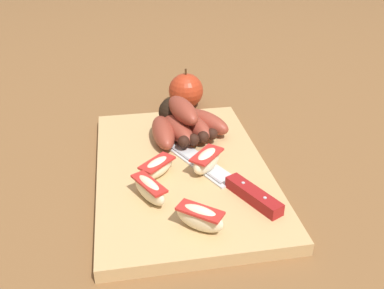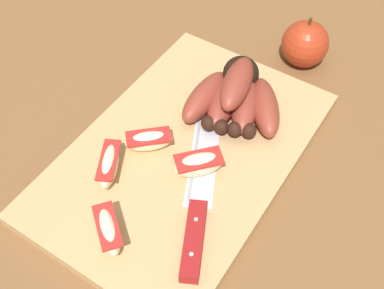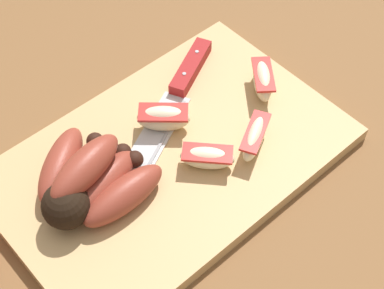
{
  "view_description": "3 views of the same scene",
  "coord_description": "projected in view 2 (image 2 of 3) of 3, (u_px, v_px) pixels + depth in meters",
  "views": [
    {
      "loc": [
        -0.6,
        0.08,
        0.4
      ],
      "look_at": [
        -0.01,
        -0.03,
        0.06
      ],
      "focal_mm": 40.17,
      "sensor_mm": 36.0,
      "label": 1
    },
    {
      "loc": [
        -0.35,
        -0.24,
        0.54
      ],
      "look_at": [
        -0.02,
        -0.03,
        0.05
      ],
      "focal_mm": 45.49,
      "sensor_mm": 36.0,
      "label": 2
    },
    {
      "loc": [
        0.26,
        0.33,
        0.61
      ],
      "look_at": [
        -0.03,
        0.01,
        0.05
      ],
      "focal_mm": 56.05,
      "sensor_mm": 36.0,
      "label": 3
    }
  ],
  "objects": [
    {
      "name": "banana_bunch",
      "position": [
        236.0,
        95.0,
        0.69
      ],
      "size": [
        0.14,
        0.15,
        0.07
      ],
      "color": "black",
      "rests_on": "cutting_board"
    },
    {
      "name": "apple_wedge_extra",
      "position": [
        109.0,
        230.0,
        0.56
      ],
      "size": [
        0.06,
        0.07,
        0.04
      ],
      "color": "beige",
      "rests_on": "cutting_board"
    },
    {
      "name": "whole_apple",
      "position": [
        305.0,
        44.0,
        0.77
      ],
      "size": [
        0.08,
        0.08,
        0.09
      ],
      "color": "#AD3319",
      "rests_on": "ground_plane"
    },
    {
      "name": "ground_plane",
      "position": [
        183.0,
        150.0,
        0.69
      ],
      "size": [
        6.0,
        6.0,
        0.0
      ],
      "primitive_type": "plane",
      "color": "brown"
    },
    {
      "name": "apple_wedge_near",
      "position": [
        109.0,
        165.0,
        0.62
      ],
      "size": [
        0.07,
        0.05,
        0.03
      ],
      "color": "beige",
      "rests_on": "cutting_board"
    },
    {
      "name": "apple_wedge_middle",
      "position": [
        199.0,
        164.0,
        0.62
      ],
      "size": [
        0.07,
        0.07,
        0.04
      ],
      "color": "beige",
      "rests_on": "cutting_board"
    },
    {
      "name": "apple_wedge_far",
      "position": [
        149.0,
        141.0,
        0.65
      ],
      "size": [
        0.06,
        0.06,
        0.03
      ],
      "color": "beige",
      "rests_on": "cutting_board"
    },
    {
      "name": "cutting_board",
      "position": [
        184.0,
        155.0,
        0.67
      ],
      "size": [
        0.42,
        0.27,
        0.02
      ],
      "primitive_type": "cube",
      "color": "tan",
      "rests_on": "ground_plane"
    },
    {
      "name": "chefs_knife",
      "position": [
        198.0,
        206.0,
        0.6
      ],
      "size": [
        0.26,
        0.15,
        0.02
      ],
      "color": "silver",
      "rests_on": "cutting_board"
    }
  ]
}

